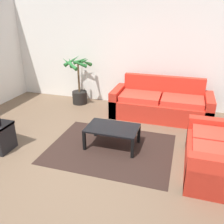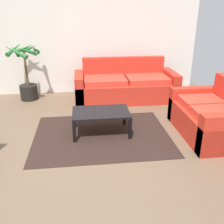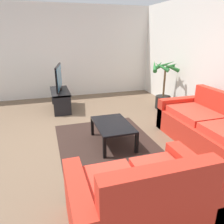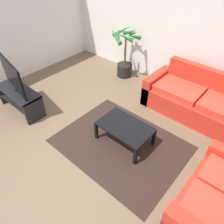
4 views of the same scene
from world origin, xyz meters
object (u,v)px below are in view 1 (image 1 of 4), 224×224
object	(u,v)px
couch_main	(161,105)
coffee_table	(112,130)
potted_palm	(79,84)
couch_loveseat	(219,155)

from	to	relation	value
couch_main	coffee_table	distance (m)	1.74
coffee_table	potted_palm	distance (m)	2.39
couch_loveseat	potted_palm	distance (m)	3.91
couch_loveseat	coffee_table	world-z (taller)	couch_loveseat
couch_loveseat	coffee_table	xyz separation A→B (m)	(-1.77, 0.26, 0.04)
couch_main	coffee_table	size ratio (longest dim) A/B	2.42
couch_loveseat	potted_palm	bearing A→B (deg)	147.06
couch_loveseat	couch_main	bearing A→B (deg)	120.43
couch_main	potted_palm	size ratio (longest dim) A/B	1.78
couch_main	couch_loveseat	bearing A→B (deg)	-59.57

